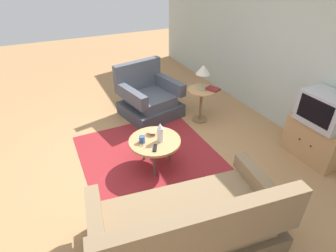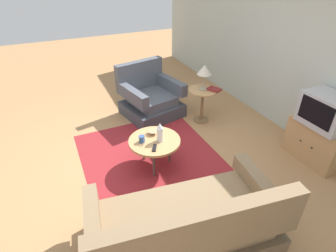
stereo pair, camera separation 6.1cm
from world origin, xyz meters
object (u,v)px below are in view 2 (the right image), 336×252
(coffee_table, at_px, (155,142))
(bowl, at_px, (153,132))
(tv_stand, at_px, (316,142))
(couch, at_px, (186,227))
(vase, at_px, (160,133))
(armchair, at_px, (150,99))
(television, at_px, (327,111))
(book, at_px, (214,89))
(table_lamp, at_px, (205,70))
(side_table, at_px, (203,99))
(mug, at_px, (142,139))
(tv_remote_dark, at_px, (155,148))

(coffee_table, xyz_separation_m, bowl, (-0.15, 0.03, 0.06))
(tv_stand, distance_m, bowl, 2.38)
(couch, bearing_deg, vase, 85.83)
(armchair, bearing_deg, coffee_table, 59.01)
(television, bearing_deg, bowl, -114.53)
(armchair, distance_m, book, 1.23)
(table_lamp, bearing_deg, tv_stand, 29.07)
(side_table, distance_m, mug, 1.64)
(bowl, relative_size, tv_remote_dark, 0.94)
(tv_stand, bearing_deg, couch, -78.65)
(bowl, relative_size, book, 0.54)
(armchair, relative_size, table_lamp, 2.58)
(mug, relative_size, tv_remote_dark, 0.85)
(tv_remote_dark, bearing_deg, armchair, 8.90)
(side_table, relative_size, mug, 4.76)
(couch, bearing_deg, tv_stand, 19.12)
(mug, xyz_separation_m, book, (-0.70, 1.59, 0.14))
(armchair, bearing_deg, couch, 63.59)
(table_lamp, bearing_deg, television, 28.85)
(tv_stand, bearing_deg, television, -90.00)
(tv_stand, xyz_separation_m, bowl, (-0.98, -2.16, 0.18))
(coffee_table, bearing_deg, couch, -8.88)
(side_table, bearing_deg, coffee_table, -56.73)
(bowl, bearing_deg, tv_remote_dark, -17.91)
(vase, xyz_separation_m, book, (-0.78, 1.36, 0.06))
(mug, bearing_deg, table_lamp, 119.45)
(couch, relative_size, television, 3.21)
(tv_stand, height_order, vase, vase)
(tv_stand, distance_m, vase, 2.29)
(coffee_table, height_order, bowl, bowl)
(mug, height_order, tv_remote_dark, mug)
(couch, relative_size, tv_stand, 2.46)
(couch, distance_m, book, 2.64)
(book, bearing_deg, couch, -61.93)
(vase, relative_size, tv_remote_dark, 1.85)
(television, bearing_deg, mug, -109.99)
(table_lamp, xyz_separation_m, vase, (0.89, -1.20, -0.38))
(armchair, height_order, couch, armchair)
(mug, bearing_deg, bowl, 121.16)
(armchair, relative_size, mug, 8.76)
(tv_stand, distance_m, book, 1.77)
(armchair, xyz_separation_m, bowl, (1.32, -0.47, 0.16))
(coffee_table, bearing_deg, book, 117.11)
(couch, bearing_deg, television, 19.16)
(side_table, bearing_deg, vase, -53.76)
(coffee_table, distance_m, mug, 0.19)
(coffee_table, xyz_separation_m, mug, (-0.03, -0.17, 0.08))
(television, height_order, table_lamp, table_lamp)
(table_lamp, relative_size, book, 1.67)
(table_lamp, bearing_deg, vase, -53.54)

